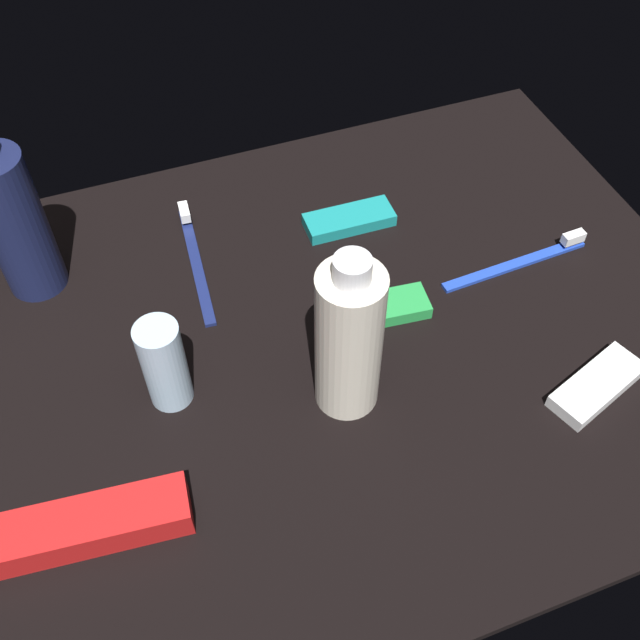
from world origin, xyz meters
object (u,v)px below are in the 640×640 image
(toothpaste_box_red, at_px, (85,527))
(snack_bar_green, at_px, (379,309))
(bodywash_bottle, at_px, (349,340))
(toothbrush_navy, at_px, (194,255))
(snack_bar_white, at_px, (597,385))
(snack_bar_teal, at_px, (349,220))
(toothbrush_blue, at_px, (524,259))
(deodorant_stick, at_px, (164,364))
(lotion_bottle, at_px, (15,224))

(toothpaste_box_red, height_order, snack_bar_green, toothpaste_box_red)
(bodywash_bottle, relative_size, toothbrush_navy, 1.04)
(bodywash_bottle, xyz_separation_m, snack_bar_green, (0.07, 0.08, -0.08))
(snack_bar_white, relative_size, snack_bar_teal, 1.00)
(toothbrush_navy, bearing_deg, toothpaste_box_red, -120.17)
(toothbrush_blue, xyz_separation_m, toothbrush_navy, (-0.34, 0.13, 0.00))
(bodywash_bottle, relative_size, deodorant_stick, 1.85)
(snack_bar_green, bearing_deg, lotion_bottle, 158.53)
(bodywash_bottle, height_order, snack_bar_white, bodywash_bottle)
(snack_bar_green, height_order, snack_bar_teal, same)
(deodorant_stick, distance_m, snack_bar_teal, 0.30)
(bodywash_bottle, height_order, snack_bar_teal, bodywash_bottle)
(lotion_bottle, bearing_deg, toothbrush_navy, -9.16)
(bodywash_bottle, xyz_separation_m, toothpaste_box_red, (-0.26, -0.06, -0.07))
(lotion_bottle, height_order, snack_bar_green, lotion_bottle)
(toothbrush_blue, relative_size, snack_bar_green, 1.73)
(snack_bar_teal, bearing_deg, snack_bar_white, -63.69)
(deodorant_stick, height_order, toothbrush_navy, deodorant_stick)
(toothpaste_box_red, xyz_separation_m, snack_bar_white, (0.49, -0.02, -0.01))
(bodywash_bottle, height_order, toothbrush_navy, bodywash_bottle)
(toothpaste_box_red, bearing_deg, lotion_bottle, 96.40)
(toothpaste_box_red, xyz_separation_m, snack_bar_teal, (0.35, 0.28, -0.01))
(bodywash_bottle, xyz_separation_m, toothbrush_navy, (-0.09, 0.23, -0.08))
(snack_bar_white, bearing_deg, deodorant_stick, 141.26)
(lotion_bottle, bearing_deg, toothpaste_box_red, -89.48)
(snack_bar_white, bearing_deg, snack_bar_teal, 95.60)
(toothpaste_box_red, height_order, snack_bar_teal, toothpaste_box_red)
(lotion_bottle, distance_m, snack_bar_white, 0.60)
(toothbrush_blue, xyz_separation_m, snack_bar_green, (-0.18, -0.01, 0.00))
(toothbrush_navy, bearing_deg, deodorant_stick, -111.22)
(lotion_bottle, xyz_separation_m, snack_bar_green, (0.33, -0.17, -0.08))
(toothbrush_navy, xyz_separation_m, snack_bar_teal, (0.18, -0.01, 0.00))
(snack_bar_green, xyz_separation_m, snack_bar_white, (0.16, -0.16, 0.00))
(snack_bar_green, bearing_deg, snack_bar_teal, 87.42)
(lotion_bottle, xyz_separation_m, toothbrush_blue, (0.51, -0.16, -0.08))
(deodorant_stick, bearing_deg, lotion_bottle, 117.37)
(snack_bar_green, relative_size, snack_bar_white, 1.00)
(bodywash_bottle, bearing_deg, toothbrush_blue, 20.51)
(bodywash_bottle, xyz_separation_m, snack_bar_white, (0.23, -0.08, -0.08))
(toothpaste_box_red, bearing_deg, toothbrush_blue, 22.35)
(deodorant_stick, bearing_deg, toothpaste_box_red, -130.99)
(toothbrush_blue, bearing_deg, snack_bar_green, -176.38)
(bodywash_bottle, bearing_deg, deodorant_stick, 159.93)
(toothbrush_navy, height_order, snack_bar_teal, toothbrush_navy)
(toothbrush_navy, relative_size, snack_bar_teal, 1.73)
(toothpaste_box_red, bearing_deg, snack_bar_white, 3.08)
(toothbrush_blue, bearing_deg, snack_bar_teal, 141.62)
(bodywash_bottle, bearing_deg, snack_bar_green, 49.55)
(bodywash_bottle, relative_size, snack_bar_white, 1.80)
(lotion_bottle, bearing_deg, bodywash_bottle, -44.41)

